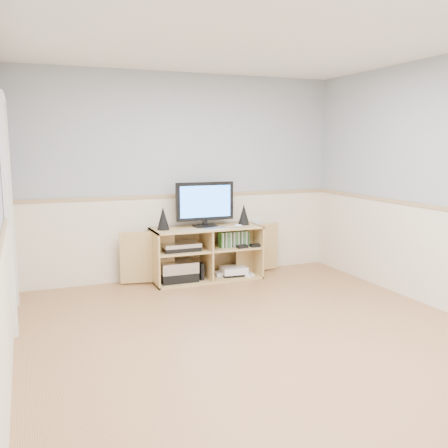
{
  "coord_description": "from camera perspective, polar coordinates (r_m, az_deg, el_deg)",
  "views": [
    {
      "loc": [
        -1.82,
        -3.66,
        1.64
      ],
      "look_at": [
        0.12,
        1.2,
        0.81
      ],
      "focal_mm": 40.0,
      "sensor_mm": 36.0,
      "label": 1
    }
  ],
  "objects": [
    {
      "name": "room",
      "position": [
        4.19,
        3.2,
        3.23
      ],
      "size": [
        4.04,
        4.54,
        2.54
      ],
      "color": "tan",
      "rests_on": "ground"
    },
    {
      "name": "media_cabinet",
      "position": [
        6.17,
        -2.19,
        -3.2
      ],
      "size": [
        2.08,
        0.5,
        0.65
      ],
      "color": "tan",
      "rests_on": "floor"
    },
    {
      "name": "monitor",
      "position": [
        6.06,
        -2.2,
        2.46
      ],
      "size": [
        0.73,
        0.18,
        0.55
      ],
      "color": "black",
      "rests_on": "media_cabinet"
    },
    {
      "name": "speaker_left",
      "position": [
        5.9,
        -6.98,
        0.65
      ],
      "size": [
        0.15,
        0.15,
        0.27
      ],
      "primitive_type": "cone",
      "color": "black",
      "rests_on": "media_cabinet"
    },
    {
      "name": "speaker_right",
      "position": [
        6.24,
        2.28,
        1.11
      ],
      "size": [
        0.14,
        0.14,
        0.26
      ],
      "primitive_type": "cone",
      "color": "black",
      "rests_on": "media_cabinet"
    },
    {
      "name": "keyboard",
      "position": [
        5.95,
        -0.95,
        -0.48
      ],
      "size": [
        0.33,
        0.19,
        0.01
      ],
      "primitive_type": "cube",
      "rotation": [
        0.0,
        0.0,
        0.24
      ],
      "color": "silver",
      "rests_on": "media_cabinet"
    },
    {
      "name": "mouse",
      "position": [
        6.06,
        1.64,
        -0.2
      ],
      "size": [
        0.11,
        0.09,
        0.04
      ],
      "primitive_type": "ellipsoid",
      "rotation": [
        0.0,
        0.0,
        -0.35
      ],
      "color": "white",
      "rests_on": "media_cabinet"
    },
    {
      "name": "av_components",
      "position": [
        6.04,
        -5.19,
        -4.62
      ],
      "size": [
        0.52,
        0.33,
        0.47
      ],
      "color": "black",
      "rests_on": "media_cabinet"
    },
    {
      "name": "game_consoles",
      "position": [
        6.29,
        0.98,
        -5.42
      ],
      "size": [
        0.45,
        0.3,
        0.11
      ],
      "color": "white",
      "rests_on": "media_cabinet"
    },
    {
      "name": "game_cases",
      "position": [
        6.2,
        1.11,
        -1.71
      ],
      "size": [
        0.38,
        0.14,
        0.19
      ],
      "primitive_type": "cube",
      "color": "#3F8C3F",
      "rests_on": "media_cabinet"
    },
    {
      "name": "wall_outlet",
      "position": [
        6.61,
        3.75,
        -0.04
      ],
      "size": [
        0.12,
        0.03,
        0.12
      ],
      "primitive_type": "cube",
      "color": "white",
      "rests_on": "wall_back"
    }
  ]
}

